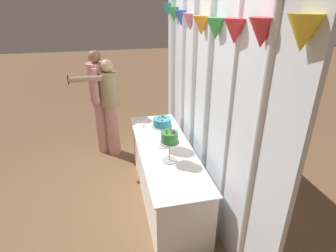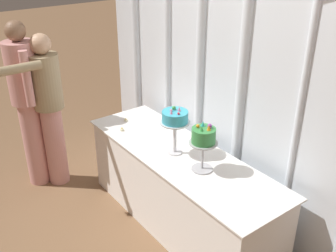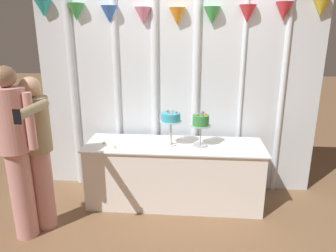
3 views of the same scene
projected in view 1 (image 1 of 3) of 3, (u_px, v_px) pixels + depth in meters
ground_plane at (158, 197)px, 3.76m from camera, size 24.00×24.00×0.00m
draped_curtain at (201, 93)px, 3.30m from camera, size 3.53×0.20×2.64m
cake_table at (165, 173)px, 3.62m from camera, size 2.11×0.67×0.76m
cake_display_nearleft at (162, 124)px, 3.35m from camera, size 0.25×0.25×0.43m
cake_display_nearright at (170, 139)px, 3.06m from camera, size 0.23×0.23×0.41m
tealight_far_left at (151, 121)px, 4.18m from camera, size 0.04×0.04×0.03m
tealight_near_left at (143, 126)px, 4.01m from camera, size 0.04×0.04×0.04m
guest_girl_blue_dress at (110, 104)px, 4.46m from camera, size 0.43×0.77×1.63m
guest_man_pink_jacket at (99, 98)px, 4.51m from camera, size 0.47×0.34×1.75m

